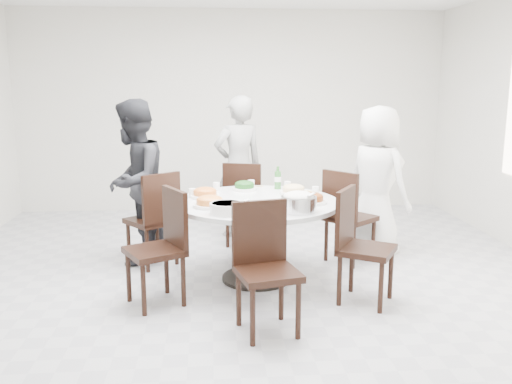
{
  "coord_description": "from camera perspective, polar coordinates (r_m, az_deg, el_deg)",
  "views": [
    {
      "loc": [
        -0.33,
        -4.72,
        1.79
      ],
      "look_at": [
        0.08,
        0.1,
        0.82
      ],
      "focal_mm": 38.0,
      "sensor_mm": 36.0,
      "label": 1
    }
  ],
  "objects": [
    {
      "name": "chair_se",
      "position": [
        4.55,
        11.58,
        -5.7
      ],
      "size": [
        0.58,
        0.58,
        0.95
      ],
      "primitive_type": "cube",
      "rotation": [
        0.0,
        0.0,
        7.31
      ],
      "color": "black",
      "rests_on": "floor"
    },
    {
      "name": "tea_cups",
      "position": [
        5.5,
        -0.56,
        0.86
      ],
      "size": [
        0.07,
        0.07,
        0.08
      ],
      "primitive_type": "cylinder",
      "color": "white",
      "rests_on": "dining_table"
    },
    {
      "name": "dish_redbrown",
      "position": [
        4.81,
        5.8,
        -0.78
      ],
      "size": [
        0.28,
        0.28,
        0.07
      ],
      "primitive_type": "cylinder",
      "color": "white",
      "rests_on": "dining_table"
    },
    {
      "name": "chair_nw",
      "position": [
        5.48,
        -10.94,
        -2.74
      ],
      "size": [
        0.59,
        0.59,
        0.95
      ],
      "primitive_type": "cube",
      "rotation": [
        0.0,
        0.0,
        3.82
      ],
      "color": "black",
      "rests_on": "floor"
    },
    {
      "name": "diner_middle",
      "position": [
        6.39,
        -1.86,
        2.68
      ],
      "size": [
        0.71,
        0.58,
        1.66
      ],
      "primitive_type": "imported",
      "rotation": [
        0.0,
        0.0,
        3.5
      ],
      "color": "black",
      "rests_on": "floor"
    },
    {
      "name": "chair_s",
      "position": [
        3.93,
        1.26,
        -8.23
      ],
      "size": [
        0.51,
        0.51,
        0.95
      ],
      "primitive_type": "cube",
      "rotation": [
        0.0,
        0.0,
        6.51
      ],
      "color": "black",
      "rests_on": "floor"
    },
    {
      "name": "diner_left",
      "position": [
        5.56,
        -12.69,
        1.04
      ],
      "size": [
        0.77,
        0.91,
        1.65
      ],
      "primitive_type": "imported",
      "rotation": [
        0.0,
        0.0,
        4.51
      ],
      "color": "black",
      "rests_on": "floor"
    },
    {
      "name": "wall_back",
      "position": [
        7.74,
        -2.46,
        8.45
      ],
      "size": [
        6.0,
        0.01,
        2.8
      ],
      "primitive_type": "cube",
      "color": "silver",
      "rests_on": "ground"
    },
    {
      "name": "chair_n",
      "position": [
        6.07,
        -1.08,
        -1.17
      ],
      "size": [
        0.52,
        0.52,
        0.95
      ],
      "primitive_type": "cube",
      "rotation": [
        0.0,
        0.0,
        2.85
      ],
      "color": "black",
      "rests_on": "floor"
    },
    {
      "name": "soup_bowl",
      "position": [
        4.42,
        -3.08,
        -1.71
      ],
      "size": [
        0.28,
        0.28,
        0.09
      ],
      "primitive_type": "cylinder",
      "color": "white",
      "rests_on": "dining_table"
    },
    {
      "name": "dish_tofu",
      "position": [
        4.67,
        -4.91,
        -1.1
      ],
      "size": [
        0.29,
        0.29,
        0.08
      ],
      "primitive_type": "cylinder",
      "color": "white",
      "rests_on": "dining_table"
    },
    {
      "name": "dish_orange",
      "position": [
        5.05,
        -5.38,
        -0.17
      ],
      "size": [
        0.27,
        0.27,
        0.07
      ],
      "primitive_type": "cylinder",
      "color": "white",
      "rests_on": "dining_table"
    },
    {
      "name": "floor",
      "position": [
        5.06,
        -0.82,
        -9.38
      ],
      "size": [
        6.0,
        6.0,
        0.01
      ],
      "primitive_type": "cube",
      "color": "#B3B3B8",
      "rests_on": "ground"
    },
    {
      "name": "wall_front",
      "position": [
        1.8,
        5.9,
        -1.33
      ],
      "size": [
        6.0,
        0.01,
        2.8
      ],
      "primitive_type": "cube",
      "color": "silver",
      "rests_on": "ground"
    },
    {
      "name": "dining_table",
      "position": [
        4.99,
        0.05,
        -5.12
      ],
      "size": [
        1.5,
        1.5,
        0.75
      ],
      "primitive_type": "cylinder",
      "color": "silver",
      "rests_on": "floor"
    },
    {
      "name": "diner_right",
      "position": [
        5.85,
        12.61,
        1.17
      ],
      "size": [
        0.83,
        0.92,
        1.57
      ],
      "primitive_type": "imported",
      "rotation": [
        0.0,
        0.0,
        2.13
      ],
      "color": "white",
      "rests_on": "floor"
    },
    {
      "name": "chair_ne",
      "position": [
        5.57,
        9.92,
        -2.48
      ],
      "size": [
        0.59,
        0.59,
        0.95
      ],
      "primitive_type": "cube",
      "rotation": [
        0.0,
        0.0,
        2.25
      ],
      "color": "black",
      "rests_on": "floor"
    },
    {
      "name": "rice_bowl",
      "position": [
        4.48,
        4.49,
        -1.28
      ],
      "size": [
        0.3,
        0.3,
        0.13
      ],
      "primitive_type": "cylinder",
      "color": "silver",
      "rests_on": "dining_table"
    },
    {
      "name": "dish_pale",
      "position": [
        5.2,
        3.97,
        0.18
      ],
      "size": [
        0.27,
        0.27,
        0.07
      ],
      "primitive_type": "cylinder",
      "color": "white",
      "rests_on": "dining_table"
    },
    {
      "name": "chair_sw",
      "position": [
        4.5,
        -10.64,
        -5.87
      ],
      "size": [
        0.57,
        0.57,
        0.95
      ],
      "primitive_type": "cube",
      "rotation": [
        0.0,
        0.0,
        5.2
      ],
      "color": "black",
      "rests_on": "floor"
    },
    {
      "name": "beverage_bottle",
      "position": [
        5.43,
        2.31,
        1.52
      ],
      "size": [
        0.07,
        0.07,
        0.23
      ],
      "primitive_type": "cylinder",
      "color": "#2C6D2B",
      "rests_on": "dining_table"
    },
    {
      "name": "dish_greens",
      "position": [
        5.38,
        -1.22,
        0.54
      ],
      "size": [
        0.24,
        0.24,
        0.06
      ],
      "primitive_type": "cylinder",
      "color": "white",
      "rests_on": "dining_table"
    },
    {
      "name": "chopsticks",
      "position": [
        5.54,
        -0.72,
        0.58
      ],
      "size": [
        0.24,
        0.04,
        0.01
      ],
      "primitive_type": null,
      "color": "tan",
      "rests_on": "dining_table"
    }
  ]
}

